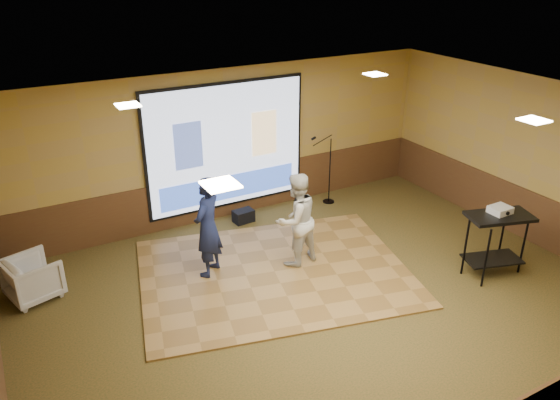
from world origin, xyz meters
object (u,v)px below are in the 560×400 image
dance_floor (275,272)px  player_right (296,220)px  banquet_chair (33,278)px  duffel_bag (244,216)px  mic_stand (327,181)px  av_table (497,232)px  projector (500,210)px  player_left (208,227)px  projector_screen (227,147)px

dance_floor → player_right: (0.47, 0.10, 0.84)m
dance_floor → banquet_chair: banquet_chair is taller
dance_floor → duffel_bag: duffel_bag is taller
player_right → banquet_chair: bearing=-24.6°
dance_floor → mic_stand: 3.09m
av_table → projector: 0.37m
duffel_bag → banquet_chair: bearing=-168.9°
player_left → duffel_bag: player_left is taller
av_table → duffel_bag: size_ratio=2.74×
projector_screen → dance_floor: projector_screen is taller
player_left → player_right: size_ratio=1.05×
projector → player_right: bearing=146.2°
projector_screen → projector: projector_screen is taller
player_right → projector: player_right is taller
player_right → projector_screen: bearing=-93.9°
dance_floor → av_table: (3.19, -1.76, 0.77)m
av_table → projector_screen: bearing=125.3°
dance_floor → av_table: bearing=-28.9°
mic_stand → av_table: bearing=-92.4°
banquet_chair → duffel_bag: size_ratio=1.89×
player_right → duffel_bag: 2.04m
projector_screen → mic_stand: projector_screen is taller
av_table → player_left: bearing=151.4°
duffel_bag → player_left: bearing=-131.7°
av_table → projector: bearing=49.6°
player_left → projector: (4.20, -2.21, 0.26)m
player_left → projector: size_ratio=5.13×
av_table → projector: size_ratio=3.25×
projector → projector_screen: bearing=125.3°
dance_floor → player_left: player_left is taller
dance_floor → av_table: size_ratio=4.05×
projector_screen → projector: size_ratio=9.88×
dance_floor → player_left: bearing=152.3°
mic_stand → player_left: bearing=-171.4°
av_table → mic_stand: 3.83m
dance_floor → banquet_chair: bearing=161.4°
av_table → mic_stand: bearing=102.8°
banquet_chair → player_right: bearing=-121.7°
projector_screen → duffel_bag: bearing=-72.8°
projector → mic_stand: (-0.89, 3.66, -0.65)m
dance_floor → mic_stand: bearing=39.9°
banquet_chair → projector_screen: bearing=-89.5°
dance_floor → projector: bearing=-27.8°
projector_screen → av_table: (2.94, -4.15, -0.69)m
projector_screen → dance_floor: 2.81m
dance_floor → projector: projector is taller
av_table → mic_stand: (-0.85, 3.72, -0.30)m
player_right → av_table: size_ratio=1.50×
av_table → banquet_chair: bearing=156.3°
projector_screen → av_table: projector_screen is taller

